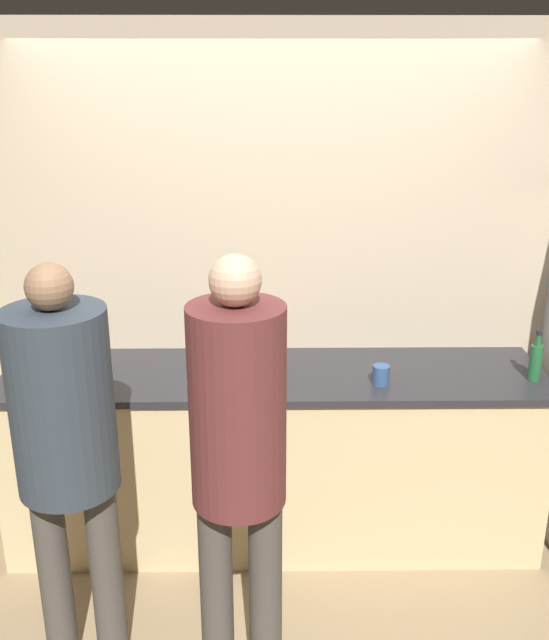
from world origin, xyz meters
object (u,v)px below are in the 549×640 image
Objects in this scene: person_center at (238,448)px; cup_blue at (381,375)px; person_left at (65,434)px; fruit_bowl at (250,362)px; utensil_crock at (81,353)px; cup_yellow at (48,357)px; bottle_green at (536,361)px.

cup_blue is (0.65, 0.83, -0.08)m from person_center.
fruit_bowl is at bearing 51.56° from person_left.
person_left is 0.95m from utensil_crock.
person_left is at bearing -69.85° from cup_yellow.
bottle_green is at bearing -5.66° from fruit_bowl.
person_center is at bearing -91.21° from fruit_bowl.
person_center is 7.06× the size of bottle_green.
cup_blue is at bearing -176.84° from bottle_green.
fruit_bowl is at bearing -4.74° from utensil_crock.
person_center reaches higher than utensil_crock.
utensil_crock is 0.97× the size of bottle_green.
cup_blue is (0.63, -0.18, 0.00)m from fruit_bowl.
fruit_bowl reaches higher than cup_blue.
person_left is at bearing 167.71° from person_center.
utensil_crock reaches higher than fruit_bowl.
person_left is 2.18m from bottle_green.
person_center is at bearing -52.17° from utensil_crock.
person_center is 1.47m from cup_yellow.
person_left is 0.99m from cup_yellow.
fruit_bowl is 1.14× the size of bottle_green.
cup_blue is at bearing 52.07° from person_center.
cup_yellow is (-1.00, 1.07, -0.08)m from person_center.
person_center reaches higher than cup_blue.
person_center is 1.37m from utensil_crock.
utensil_crock is (-0.84, 1.08, -0.06)m from person_center.
fruit_bowl is (0.68, 0.86, -0.07)m from person_left.
person_left is 1.10m from fruit_bowl.
utensil_crock reaches higher than cup_yellow.
utensil_crock is at bearing 170.49° from cup_blue.
person_left is 5.96× the size of fruit_bowl.
bottle_green is at bearing 3.16° from cup_blue.
cup_yellow is (-0.17, -0.01, -0.02)m from utensil_crock.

